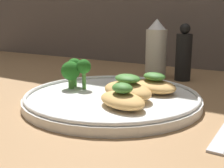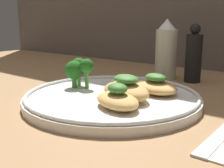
{
  "view_description": "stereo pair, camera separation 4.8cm",
  "coord_description": "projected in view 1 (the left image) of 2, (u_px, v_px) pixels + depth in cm",
  "views": [
    {
      "loc": [
        25.18,
        -39.98,
        14.27
      ],
      "look_at": [
        0.0,
        0.0,
        3.4
      ],
      "focal_mm": 45.0,
      "sensor_mm": 36.0,
      "label": 1
    },
    {
      "loc": [
        29.15,
        -37.2,
        14.27
      ],
      "look_at": [
        0.0,
        0.0,
        3.4
      ],
      "focal_mm": 45.0,
      "sensor_mm": 36.0,
      "label": 2
    }
  ],
  "objects": [
    {
      "name": "ground_plane",
      "position": [
        112.0,
        106.0,
        0.49
      ],
      "size": [
        180.0,
        180.0,
        1.0
      ],
      "primitive_type": "cube",
      "color": "#936D47"
    },
    {
      "name": "plate",
      "position": [
        112.0,
        97.0,
        0.49
      ],
      "size": [
        30.56,
        30.56,
        2.0
      ],
      "color": "white",
      "rests_on": "ground_plane"
    },
    {
      "name": "sauce_bottle",
      "position": [
        156.0,
        50.0,
        0.7
      ],
      "size": [
        5.19,
        5.19,
        14.52
      ],
      "color": "silver",
      "rests_on": "ground_plane"
    },
    {
      "name": "broccoli_bunch",
      "position": [
        75.0,
        69.0,
        0.53
      ],
      "size": [
        5.87,
        5.02,
        5.71
      ],
      "color": "#4C8E38",
      "rests_on": "plate"
    },
    {
      "name": "grilled_meat_back",
      "position": [
        154.0,
        85.0,
        0.51
      ],
      "size": [
        10.63,
        9.22,
        3.64
      ],
      "color": "tan",
      "rests_on": "plate"
    },
    {
      "name": "grilled_meat_middle",
      "position": [
        127.0,
        89.0,
        0.46
      ],
      "size": [
        11.51,
        9.66,
        4.17
      ],
      "color": "tan",
      "rests_on": "plate"
    },
    {
      "name": "pepper_grinder",
      "position": [
        184.0,
        55.0,
        0.66
      ],
      "size": [
        3.73,
        3.73,
        13.43
      ],
      "color": "black",
      "rests_on": "ground_plane"
    },
    {
      "name": "grilled_meat_front",
      "position": [
        122.0,
        99.0,
        0.42
      ],
      "size": [
        10.01,
        8.44,
        3.77
      ],
      "color": "tan",
      "rests_on": "plate"
    }
  ]
}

